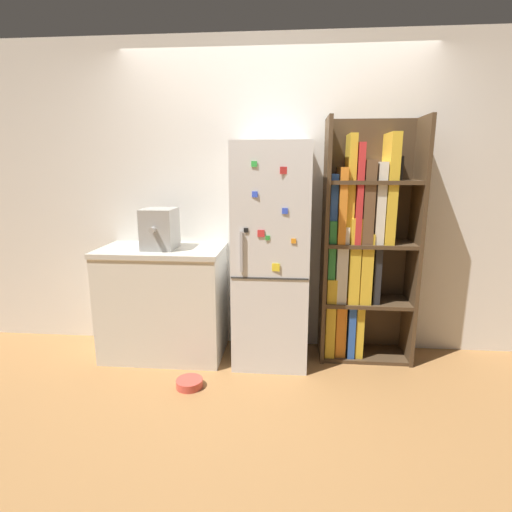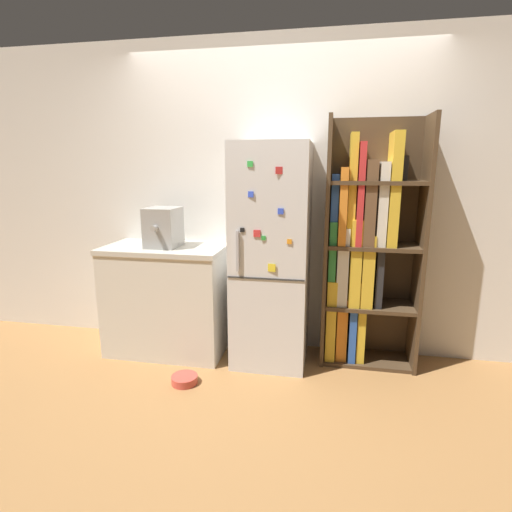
{
  "view_description": "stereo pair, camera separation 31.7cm",
  "coord_description": "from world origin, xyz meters",
  "px_view_note": "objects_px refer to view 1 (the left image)",
  "views": [
    {
      "loc": [
        0.15,
        -2.94,
        1.57
      ],
      "look_at": [
        -0.12,
        0.15,
        0.88
      ],
      "focal_mm": 28.0,
      "sensor_mm": 36.0,
      "label": 1
    },
    {
      "loc": [
        0.46,
        -2.89,
        1.57
      ],
      "look_at": [
        -0.12,
        0.15,
        0.88
      ],
      "focal_mm": 28.0,
      "sensor_mm": 36.0,
      "label": 2
    }
  ],
  "objects_px": {
    "bookshelf": "(359,248)",
    "espresso_machine": "(160,229)",
    "refrigerator": "(271,256)",
    "pet_bowl": "(189,383)"
  },
  "relations": [
    {
      "from": "refrigerator",
      "to": "pet_bowl",
      "type": "height_order",
      "value": "refrigerator"
    },
    {
      "from": "refrigerator",
      "to": "espresso_machine",
      "type": "bearing_deg",
      "value": -178.9
    },
    {
      "from": "refrigerator",
      "to": "bookshelf",
      "type": "relative_size",
      "value": 0.9
    },
    {
      "from": "refrigerator",
      "to": "espresso_machine",
      "type": "height_order",
      "value": "refrigerator"
    },
    {
      "from": "refrigerator",
      "to": "bookshelf",
      "type": "xyz_separation_m",
      "value": [
        0.71,
        0.12,
        0.05
      ]
    },
    {
      "from": "espresso_machine",
      "to": "pet_bowl",
      "type": "bearing_deg",
      "value": -56.69
    },
    {
      "from": "bookshelf",
      "to": "espresso_machine",
      "type": "relative_size",
      "value": 5.66
    },
    {
      "from": "bookshelf",
      "to": "pet_bowl",
      "type": "height_order",
      "value": "bookshelf"
    },
    {
      "from": "refrigerator",
      "to": "pet_bowl",
      "type": "relative_size",
      "value": 8.92
    },
    {
      "from": "bookshelf",
      "to": "espresso_machine",
      "type": "distance_m",
      "value": 1.62
    }
  ]
}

